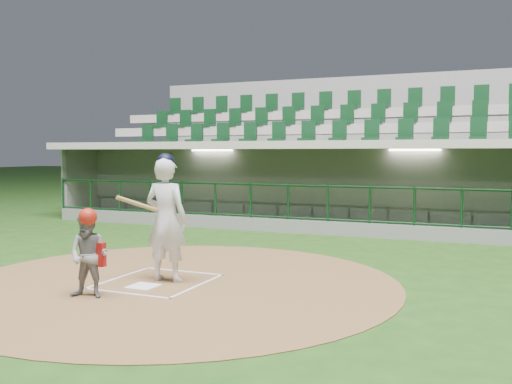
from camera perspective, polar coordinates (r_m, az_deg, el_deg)
ground at (r=9.74m, az=-8.87°, el=-8.56°), size 120.00×120.00×0.00m
dirt_circle at (r=9.42m, az=-7.95°, el=-8.95°), size 7.20×7.20×0.01m
home_plate at (r=9.16m, az=-11.22°, el=-9.25°), size 0.43×0.43×0.02m
batter_box_chalk at (r=9.49m, az=-9.84°, el=-8.80°), size 1.55×1.80×0.01m
dugout_structure at (r=16.74m, az=5.31°, el=0.04°), size 16.40×3.70×3.00m
seating_deck at (r=19.64m, az=8.17°, el=1.96°), size 17.00×6.72×5.15m
batter at (r=9.36m, az=-8.97°, el=-2.59°), size 0.91×0.89×2.09m
catcher at (r=8.60m, az=-16.37°, el=-5.94°), size 0.68×0.58×1.30m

